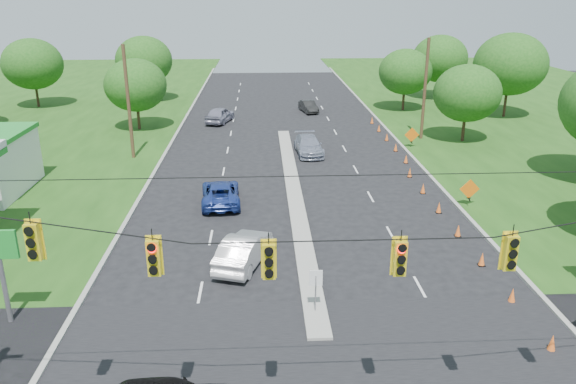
{
  "coord_description": "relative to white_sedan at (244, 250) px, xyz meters",
  "views": [
    {
      "loc": [
        -2.16,
        -14.34,
        12.78
      ],
      "look_at": [
        -0.77,
        13.42,
        2.8
      ],
      "focal_mm": 35.0,
      "sensor_mm": 36.0,
      "label": 1
    }
  ],
  "objects": [
    {
      "name": "tree_6",
      "position": [
        -12.91,
        44.28,
        4.18
      ],
      "size": [
        6.72,
        6.72,
        7.84
      ],
      "color": "black",
      "rests_on": "ground"
    },
    {
      "name": "tree_10",
      "position": [
        27.09,
        33.28,
        4.8
      ],
      "size": [
        7.56,
        7.56,
        8.82
      ],
      "color": "black",
      "rests_on": "ground"
    },
    {
      "name": "blue_pickup",
      "position": [
        -1.68,
        8.58,
        -0.07
      ],
      "size": [
        2.7,
        5.22,
        1.41
      ],
      "primitive_type": "imported",
      "rotation": [
        0.0,
        0.0,
        3.21
      ],
      "color": "navy",
      "rests_on": "ground"
    },
    {
      "name": "cone_10",
      "position": [
        12.32,
        27.28,
        -0.43
      ],
      "size": [
        0.32,
        0.32,
        0.7
      ],
      "primitive_type": "cone",
      "color": "orange",
      "rests_on": "ground"
    },
    {
      "name": "curb_right",
      "position": [
        13.19,
        19.28,
        -0.78
      ],
      "size": [
        0.25,
        110.0,
        0.16
      ],
      "primitive_type": "cube",
      "color": "gray",
      "rests_on": "ground"
    },
    {
      "name": "white_sedan",
      "position": [
        0.0,
        0.0,
        0.0
      ],
      "size": [
        3.0,
        4.99,
        1.55
      ],
      "primitive_type": "imported",
      "rotation": [
        0.0,
        0.0,
        2.83
      ],
      "color": "silver",
      "rests_on": "ground"
    },
    {
      "name": "cone_9",
      "position": [
        12.32,
        23.78,
        -0.43
      ],
      "size": [
        0.32,
        0.32,
        0.7
      ],
      "primitive_type": "cone",
      "color": "orange",
      "rests_on": "ground"
    },
    {
      "name": "silver_car_far",
      "position": [
        4.89,
        19.81,
        -0.04
      ],
      "size": [
        2.37,
        5.18,
        1.47
      ],
      "primitive_type": "imported",
      "rotation": [
        0.0,
        0.0,
        0.06
      ],
      "color": "gray",
      "rests_on": "ground"
    },
    {
      "name": "cone_11",
      "position": [
        12.32,
        30.78,
        -0.43
      ],
      "size": [
        0.32,
        0.32,
        0.7
      ],
      "primitive_type": "cone",
      "color": "orange",
      "rests_on": "ground"
    },
    {
      "name": "cone_6",
      "position": [
        11.72,
        13.28,
        -0.43
      ],
      "size": [
        0.32,
        0.32,
        0.7
      ],
      "primitive_type": "cone",
      "color": "orange",
      "rests_on": "ground"
    },
    {
      "name": "utility_pole_far_right",
      "position": [
        15.59,
        24.28,
        3.72
      ],
      "size": [
        0.28,
        0.28,
        9.0
      ],
      "primitive_type": "cylinder",
      "color": "#422D1C",
      "rests_on": "ground"
    },
    {
      "name": "work_sign_2",
      "position": [
        13.89,
        21.28,
        0.32
      ],
      "size": [
        1.27,
        0.58,
        1.37
      ],
      "color": "black",
      "rests_on": "ground"
    },
    {
      "name": "curb_left",
      "position": [
        -7.01,
        19.28,
        -0.78
      ],
      "size": [
        0.25,
        110.0,
        0.16
      ],
      "primitive_type": "cube",
      "color": "gray",
      "rests_on": "ground"
    },
    {
      "name": "median",
      "position": [
        3.09,
        10.28,
        -0.78
      ],
      "size": [
        1.0,
        34.0,
        0.18
      ],
      "primitive_type": "cube",
      "color": "gray",
      "rests_on": "ground"
    },
    {
      "name": "tree_9",
      "position": [
        19.09,
        23.28,
        3.56
      ],
      "size": [
        5.88,
        5.88,
        6.86
      ],
      "color": "black",
      "rests_on": "ground"
    },
    {
      "name": "cone_3",
      "position": [
        11.72,
        2.78,
        -0.43
      ],
      "size": [
        0.32,
        0.32,
        0.7
      ],
      "primitive_type": "cone",
      "color": "orange",
      "rests_on": "ground"
    },
    {
      "name": "cone_1",
      "position": [
        11.72,
        -4.22,
        -0.43
      ],
      "size": [
        0.32,
        0.32,
        0.7
      ],
      "primitive_type": "cone",
      "color": "orange",
      "rests_on": "ground"
    },
    {
      "name": "tree_11",
      "position": [
        23.09,
        44.28,
        4.18
      ],
      "size": [
        6.72,
        6.72,
        7.84
      ],
      "color": "black",
      "rests_on": "ground"
    },
    {
      "name": "tree_5",
      "position": [
        -10.91,
        29.28,
        3.56
      ],
      "size": [
        5.88,
        5.88,
        6.86
      ],
      "color": "black",
      "rests_on": "ground"
    },
    {
      "name": "silver_car_oncoming",
      "position": [
        -3.25,
        32.06,
        0.03
      ],
      "size": [
        3.14,
        5.09,
        1.62
      ],
      "primitive_type": "imported",
      "rotation": [
        0.0,
        0.0,
        2.86
      ],
      "color": "gray",
      "rests_on": "ground"
    },
    {
      "name": "dark_car_receding",
      "position": [
        6.31,
        36.85,
        -0.14
      ],
      "size": [
        2.13,
        4.06,
        1.27
      ],
      "primitive_type": "imported",
      "rotation": [
        0.0,
        0.0,
        0.21
      ],
      "color": "black",
      "rests_on": "ground"
    },
    {
      "name": "work_sign_1",
      "position": [
        13.89,
        7.28,
        0.32
      ],
      "size": [
        1.27,
        0.58,
        1.37
      ],
      "color": "black",
      "rests_on": "ground"
    },
    {
      "name": "median_sign",
      "position": [
        3.09,
        -4.72,
        0.69
      ],
      "size": [
        0.55,
        0.06,
        2.05
      ],
      "color": "gray",
      "rests_on": "ground"
    },
    {
      "name": "tree_4",
      "position": [
        -24.91,
        41.28,
        4.18
      ],
      "size": [
        6.72,
        6.72,
        7.84
      ],
      "color": "black",
      "rests_on": "ground"
    },
    {
      "name": "cone_0",
      "position": [
        11.72,
        -7.72,
        -0.43
      ],
      "size": [
        0.32,
        0.32,
        0.7
      ],
      "primitive_type": "cone",
      "color": "orange",
      "rests_on": "ground"
    },
    {
      "name": "cone_5",
      "position": [
        11.72,
        9.78,
        -0.43
      ],
      "size": [
        0.32,
        0.32,
        0.7
      ],
      "primitive_type": "cone",
      "color": "orange",
      "rests_on": "ground"
    },
    {
      "name": "utility_pole_far_left",
      "position": [
        -9.41,
        19.28,
        3.72
      ],
      "size": [
        0.28,
        0.28,
        9.0
      ],
      "primitive_type": "cylinder",
      "color": "#422D1C",
      "rests_on": "ground"
    },
    {
      "name": "cone_8",
      "position": [
        12.32,
        20.28,
        -0.43
      ],
      "size": [
        0.32,
        0.32,
        0.7
      ],
      "primitive_type": "cone",
      "color": "orange",
      "rests_on": "ground"
    },
    {
      "name": "tree_12",
      "position": [
        17.09,
        37.28,
        3.56
      ],
      "size": [
        5.88,
        5.88,
        6.86
      ],
      "color": "black",
      "rests_on": "ground"
    },
    {
      "name": "cone_7",
      "position": [
        12.32,
        16.78,
        -0.43
      ],
      "size": [
        0.32,
        0.32,
        0.7
      ],
      "primitive_type": "cone",
      "color": "orange",
      "rests_on": "ground"
    },
    {
      "name": "cone_4",
      "position": [
        11.72,
        6.28,
        -0.43
      ],
      "size": [
        0.32,
        0.32,
        0.7
      ],
      "primitive_type": "cone",
      "color": "orange",
      "rests_on": "ground"
    },
    {
      "name": "signal_span",
      "position": [
        3.04,
        -11.72,
        4.2
      ],
      "size": [
        25.6,
        0.32,
        9.0
      ],
      "color": "#422D1C",
      "rests_on": "ground"
    },
    {
      "name": "cone_2",
      "position": [
        11.72,
        -0.72,
        -0.43
      ],
      "size": [
        0.32,
        0.32,
        0.7
      ],
      "primitive_type": "cone",
      "color": "orange",
      "rests_on": "ground"
    }
  ]
}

